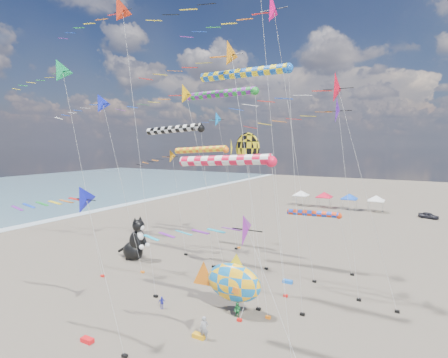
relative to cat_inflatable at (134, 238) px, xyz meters
name	(u,v)px	position (x,y,z in m)	size (l,w,h in m)	color
delta_kite_0	(207,57)	(13.30, -5.53, 17.54)	(13.03, 2.21, 21.51)	orange
delta_kite_2	(271,8)	(15.13, 3.19, 23.70)	(14.95, 3.18, 28.03)	#F90969
delta_kite_3	(207,121)	(3.97, 9.59, 13.75)	(10.48, 2.05, 17.62)	#0B78D5
delta_kite_4	(70,74)	(-2.65, -5.66, 17.67)	(10.62, 2.38, 21.67)	#109C51
delta_kite_5	(104,108)	(-1.04, -2.88, 14.56)	(11.26, 2.05, 18.46)	#1524D2
delta_kite_6	(163,159)	(1.18, 4.04, 8.95)	(7.87, 1.77, 12.72)	orange
delta_kite_7	(234,239)	(20.31, -14.54, 6.12)	(10.07, 1.86, 9.92)	purple
delta_kite_8	(68,202)	(7.86, -14.42, 6.92)	(10.97, 1.96, 10.78)	#141AC2
delta_kite_9	(345,92)	(22.72, 0.26, 14.90)	(13.00, 2.60, 18.99)	red
delta_kite_10	(113,7)	(4.67, -6.75, 22.41)	(11.78, 2.41, 26.44)	red
delta_kite_11	(183,97)	(6.52, 0.69, 15.62)	(13.14, 2.20, 19.59)	#F9AF08
delta_kite_12	(323,115)	(20.83, 1.01, 13.25)	(10.72, 2.37, 17.25)	#4E1996
windsock_0	(177,130)	(4.67, 2.04, 12.32)	(8.91, 0.82, 15.33)	black
windsock_1	(203,150)	(3.67, 9.07, 9.98)	(9.30, 0.82, 12.97)	orange
windsock_2	(224,94)	(9.48, 4.22, 16.14)	(9.80, 0.86, 19.16)	#198B2B
windsock_3	(316,214)	(19.03, 6.81, 3.42)	(7.09, 0.64, 6.32)	red
windsock_4	(229,162)	(17.82, -10.36, 9.65)	(8.00, 0.67, 12.60)	red
windsock_5	(247,74)	(15.91, -3.80, 16.28)	(9.32, 0.77, 19.28)	blue
angelfish_kite	(245,149)	(15.28, -2.64, 10.30)	(3.74, 3.02, 14.25)	yellow
cat_inflatable	(134,238)	(0.00, 0.00, 0.00)	(3.74, 1.87, 5.05)	black
fish_inflatable	(233,282)	(15.87, -5.95, -0.02)	(6.14, 2.26, 4.84)	#1271B8
person_adult	(204,328)	(15.92, -10.35, -1.71)	(0.60, 0.39, 1.63)	gray
child_green	(237,310)	(16.54, -6.52, -1.94)	(0.57, 0.45, 1.18)	#1E7736
child_blue	(162,303)	(10.50, -8.16, -2.02)	(0.60, 0.25, 1.02)	#3034BE
kite_bag_0	(87,340)	(9.19, -14.39, -2.38)	(0.90, 0.44, 0.30)	red
kite_bag_1	(288,282)	(17.77, 1.78, -2.38)	(0.90, 0.44, 0.30)	blue
kite_bag_2	(233,290)	(14.11, -2.52, -2.38)	(0.90, 0.44, 0.30)	black
kite_bag_3	(199,336)	(15.49, -10.33, -2.38)	(0.90, 0.44, 0.30)	orange
tent_row	(337,194)	(14.05, 44.04, 0.62)	(19.20, 4.20, 3.80)	white
parked_car	(429,215)	(30.47, 42.04, -1.97)	(1.32, 3.27, 1.12)	#26262D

